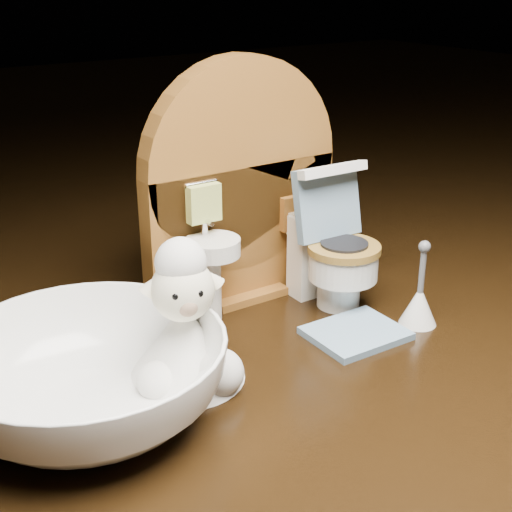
% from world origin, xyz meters
% --- Properties ---
extents(backdrop_panel, '(0.13, 0.05, 0.15)m').
position_xyz_m(backdrop_panel, '(-0.00, 0.06, 0.07)').
color(backdrop_panel, brown).
rests_on(backdrop_panel, ground).
extents(toy_toilet, '(0.05, 0.06, 0.09)m').
position_xyz_m(toy_toilet, '(0.04, 0.03, 0.03)').
color(toy_toilet, white).
rests_on(toy_toilet, ground).
extents(bath_mat, '(0.05, 0.04, 0.00)m').
position_xyz_m(bath_mat, '(0.02, -0.02, 0.00)').
color(bath_mat, '#6B8AA4').
rests_on(bath_mat, ground).
extents(toilet_brush, '(0.02, 0.02, 0.05)m').
position_xyz_m(toilet_brush, '(0.06, -0.03, 0.01)').
color(toilet_brush, white).
rests_on(toilet_brush, ground).
extents(plush_lamb, '(0.06, 0.06, 0.08)m').
position_xyz_m(plush_lamb, '(-0.08, -0.00, 0.03)').
color(plush_lamb, silver).
rests_on(plush_lamb, ground).
extents(ceramic_bowl, '(0.17, 0.17, 0.04)m').
position_xyz_m(ceramic_bowl, '(-0.13, -0.01, 0.02)').
color(ceramic_bowl, white).
rests_on(ceramic_bowl, ground).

